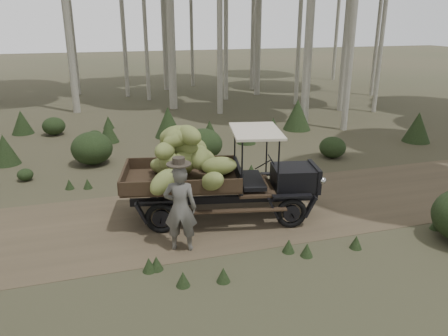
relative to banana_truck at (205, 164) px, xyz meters
The scene contains 5 objects.
ground 1.64m from the banana_truck, behind, with size 120.00×120.00×0.00m, color #473D2B.
dirt_track 1.64m from the banana_truck, behind, with size 70.00×4.00×0.01m, color brown.
banana_truck is the anchor object (origin of this frame).
farmer 1.72m from the banana_truck, 123.18° to the right, with size 0.81×0.65×2.09m.
undergrowth 1.89m from the banana_truck, 136.51° to the left, with size 23.17×22.15×1.37m.
Camera 1 is at (-1.63, -9.75, 4.74)m, focal length 35.00 mm.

